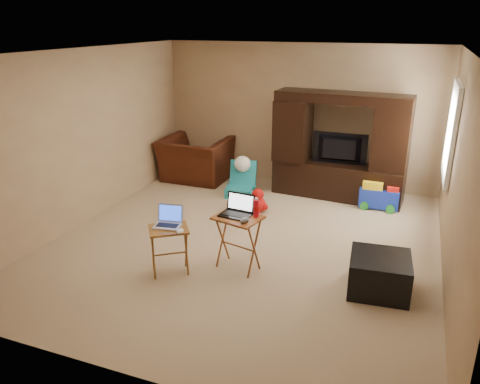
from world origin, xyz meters
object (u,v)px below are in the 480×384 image
at_px(laptop_right, 235,206).
at_px(water_bottle, 256,208).
at_px(tray_table_left, 170,251).
at_px(mouse_left, 180,231).
at_px(ottoman, 379,274).
at_px(mouse_right, 245,220).
at_px(television, 339,149).
at_px(child_rocker, 240,179).
at_px(tray_table_right, 238,243).
at_px(push_toy, 379,194).
at_px(laptop_left, 167,217).
at_px(plush_toy, 258,201).
at_px(recliner, 195,159).
at_px(entertainment_center, 340,147).

height_order(laptop_right, water_bottle, laptop_right).
bearing_deg(tray_table_left, mouse_left, -55.37).
bearing_deg(ottoman, mouse_right, -172.33).
height_order(television, child_rocker, television).
bearing_deg(mouse_left, laptop_right, 44.74).
distance_m(tray_table_right, water_bottle, 0.49).
relative_size(push_toy, ottoman, 0.96).
relative_size(ottoman, laptop_left, 2.12).
distance_m(television, tray_table_left, 3.58).
relative_size(tray_table_right, water_bottle, 3.25).
bearing_deg(plush_toy, water_bottle, -71.97).
distance_m(recliner, ottoman, 4.57).
xyz_separation_m(child_rocker, plush_toy, (0.53, -0.59, -0.10)).
bearing_deg(plush_toy, tray_table_right, -78.88).
relative_size(mouse_left, water_bottle, 0.57).
xyz_separation_m(laptop_right, mouse_left, (-0.49, -0.48, -0.19)).
distance_m(television, laptop_left, 3.52).
bearing_deg(tray_table_right, water_bottle, 35.70).
distance_m(tray_table_left, mouse_left, 0.38).
height_order(recliner, laptop_left, laptop_left).
relative_size(child_rocker, mouse_right, 4.34).
xyz_separation_m(television, water_bottle, (-0.49, -2.77, -0.06)).
relative_size(recliner, tray_table_right, 1.79).
height_order(tray_table_right, water_bottle, water_bottle).
distance_m(laptop_left, mouse_right, 0.91).
distance_m(laptop_left, laptop_right, 0.81).
relative_size(plush_toy, tray_table_right, 0.59).
height_order(ottoman, mouse_right, mouse_right).
bearing_deg(push_toy, entertainment_center, 157.83).
bearing_deg(tray_table_right, ottoman, 16.83).
bearing_deg(recliner, laptop_right, 124.28).
height_order(push_toy, mouse_left, mouse_left).
distance_m(ottoman, tray_table_right, 1.66).
height_order(child_rocker, tray_table_right, tray_table_right).
xyz_separation_m(entertainment_center, water_bottle, (-0.49, -2.82, -0.10)).
distance_m(push_toy, mouse_right, 3.08).
bearing_deg(child_rocker, entertainment_center, 9.29).
bearing_deg(push_toy, plush_toy, -155.81).
distance_m(child_rocker, water_bottle, 2.55).
bearing_deg(push_toy, mouse_right, -117.49).
bearing_deg(entertainment_center, mouse_left, -105.89).
relative_size(ottoman, mouse_right, 4.69).
distance_m(entertainment_center, ottoman, 3.05).
distance_m(recliner, laptop_right, 3.47).
bearing_deg(child_rocker, television, 7.81).
xyz_separation_m(laptop_left, laptop_right, (0.71, 0.38, 0.10)).
bearing_deg(ottoman, recliner, 142.35).
relative_size(laptop_right, mouse_left, 2.99).
xyz_separation_m(television, mouse_left, (-1.22, -3.32, -0.24)).
bearing_deg(entertainment_center, laptop_left, -109.73).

